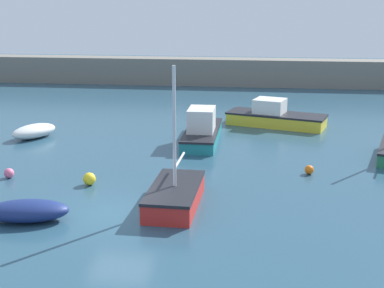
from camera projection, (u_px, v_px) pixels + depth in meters
ground_plane at (119, 215)px, 21.03m from camera, size 120.00×120.00×0.20m
harbor_breakwater at (204, 71)px, 52.29m from camera, size 44.87×2.55×2.57m
rowboat_white_midwater at (27, 211)px, 20.13m from camera, size 3.35×1.97×0.81m
sailboat_tall_mast at (175, 195)px, 21.57m from camera, size 2.02×4.41×5.70m
motorboat_grey_hull at (275, 117)px, 35.34m from camera, size 6.79×4.00×1.77m
cabin_cruiser_white at (202, 130)px, 31.28m from camera, size 1.90×6.24×2.07m
rowboat_blue_near at (34, 131)px, 32.26m from camera, size 2.76×3.29×0.83m
mooring_buoy_orange at (309, 170)px, 25.59m from camera, size 0.44×0.44×0.44m
mooring_buoy_pink at (9, 173)px, 25.04m from camera, size 0.47×0.47×0.47m
mooring_buoy_yellow at (89, 179)px, 24.07m from camera, size 0.58×0.58×0.58m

